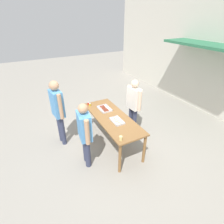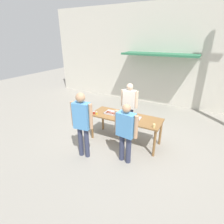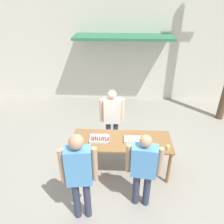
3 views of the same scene
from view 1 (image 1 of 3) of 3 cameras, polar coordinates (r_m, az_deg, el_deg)
name	(u,v)px [view 1 (image 1 of 3)]	position (r m, az deg, el deg)	size (l,w,h in m)	color
ground_plane	(112,142)	(5.12, 0.00, -9.90)	(24.00, 24.00, 0.00)	gray
building_facade_back	(223,49)	(6.87, 32.42, 16.89)	(12.00, 1.11, 4.50)	beige
serving_table	(112,120)	(4.67, 0.00, -2.67)	(2.18, 0.81, 0.86)	brown
food_tray_sausages	(104,109)	(4.99, -2.49, 1.05)	(0.44, 0.31, 0.04)	silver
food_tray_buns	(117,121)	(4.42, 1.66, -2.93)	(0.41, 0.25, 0.05)	silver
condiment_jar_mustard	(88,103)	(5.27, -7.69, 2.79)	(0.06, 0.06, 0.09)	#B22319
condiment_jar_ketchup	(90,105)	(5.20, -7.21, 2.44)	(0.06, 0.06, 0.09)	gold
beer_cup	(121,138)	(3.79, 2.88, -8.57)	(0.07, 0.07, 0.11)	#DBC67A
person_server_behind_table	(134,102)	(5.13, 7.10, 3.19)	(0.61, 0.26, 1.67)	#333851
person_customer_holding_hotdog	(58,108)	(4.75, -17.30, 1.26)	(0.61, 0.29, 1.85)	#333851
person_customer_with_cup	(85,131)	(3.97, -8.88, -6.11)	(0.65, 0.30, 1.64)	#333851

